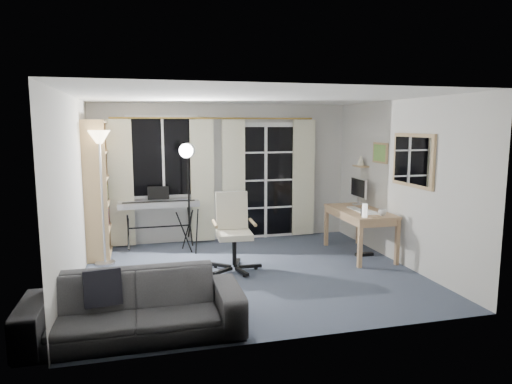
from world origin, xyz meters
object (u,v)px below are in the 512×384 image
(sofa, at_px, (134,296))
(monitor, at_px, (359,189))
(studio_light, at_px, (187,163))
(bookshelf, at_px, (95,192))
(office_chair, at_px, (233,224))
(keyboard_piano, at_px, (159,205))
(desk, at_px, (360,215))
(mug, at_px, (382,212))
(torchiere_lamp, at_px, (100,157))

(sofa, bearing_deg, monitor, 35.10)
(studio_light, height_order, sofa, studio_light)
(bookshelf, relative_size, monitor, 4.09)
(office_chair, distance_m, monitor, 2.38)
(bookshelf, bearing_deg, keyboard_piano, 11.44)
(bookshelf, distance_m, office_chair, 2.30)
(keyboard_piano, bearing_deg, sofa, -97.15)
(office_chair, distance_m, desk, 2.08)
(studio_light, distance_m, mug, 3.06)
(sofa, bearing_deg, office_chair, 54.57)
(bookshelf, xyz_separation_m, mug, (4.11, -1.51, -0.23))
(bookshelf, relative_size, keyboard_piano, 1.60)
(keyboard_piano, relative_size, monitor, 2.55)
(bookshelf, height_order, mug, bookshelf)
(keyboard_piano, height_order, mug, keyboard_piano)
(torchiere_lamp, relative_size, keyboard_piano, 1.49)
(bookshelf, height_order, monitor, bookshelf)
(desk, height_order, mug, mug)
(keyboard_piano, distance_m, monitor, 3.33)
(studio_light, distance_m, desk, 2.83)
(keyboard_piano, height_order, monitor, monitor)
(sofa, bearing_deg, bookshelf, 101.47)
(mug, bearing_deg, monitor, 84.19)
(keyboard_piano, relative_size, studio_light, 0.73)
(studio_light, relative_size, mug, 15.28)
(desk, xyz_separation_m, monitor, (0.20, 0.45, 0.36))
(office_chair, bearing_deg, torchiere_lamp, 163.42)
(studio_light, xyz_separation_m, sofa, (-0.83, -2.82, -1.03))
(desk, relative_size, monitor, 2.61)
(office_chair, bearing_deg, keyboard_piano, 128.10)
(keyboard_piano, height_order, studio_light, studio_light)
(keyboard_piano, xyz_separation_m, studio_light, (0.44, -0.42, 0.72))
(desk, bearing_deg, office_chair, -174.16)
(torchiere_lamp, xyz_separation_m, office_chair, (1.80, -0.65, -0.93))
(bookshelf, distance_m, mug, 4.38)
(office_chair, height_order, desk, office_chair)
(torchiere_lamp, xyz_separation_m, desk, (3.87, -0.47, -0.95))
(office_chair, relative_size, mug, 9.30)
(monitor, xyz_separation_m, mug, (-0.10, -0.95, -0.21))
(keyboard_piano, height_order, office_chair, office_chair)
(office_chair, height_order, sofa, office_chair)
(keyboard_piano, distance_m, studio_light, 0.94)
(studio_light, bearing_deg, office_chair, -42.94)
(torchiere_lamp, height_order, mug, torchiere_lamp)
(torchiere_lamp, distance_m, keyboard_piano, 1.40)
(keyboard_piano, bearing_deg, bookshelf, -168.61)
(bookshelf, relative_size, desk, 1.56)
(office_chair, height_order, monitor, monitor)
(office_chair, bearing_deg, sofa, -122.77)
(studio_light, bearing_deg, desk, 1.61)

